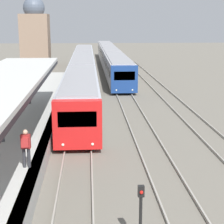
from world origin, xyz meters
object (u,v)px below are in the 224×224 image
Objects in this scene: signal_post_near at (141,209)px; train_near at (83,69)px; person_on_platform at (26,145)px; train_far at (110,57)px.

train_near is at bearing 93.85° from signal_post_near.
train_near is (2.04, 27.78, -0.21)m from person_on_platform.
person_on_platform is 27.86m from train_near.
train_far reaches higher than person_on_platform.
train_far is (4.03, 14.53, -0.02)m from train_near.
signal_post_near is at bearing -47.31° from person_on_platform.
train_near reaches higher than signal_post_near.
train_far is 46.92m from signal_post_near.
train_near is 1.06× the size of train_far.
person_on_platform is 0.03× the size of train_near.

